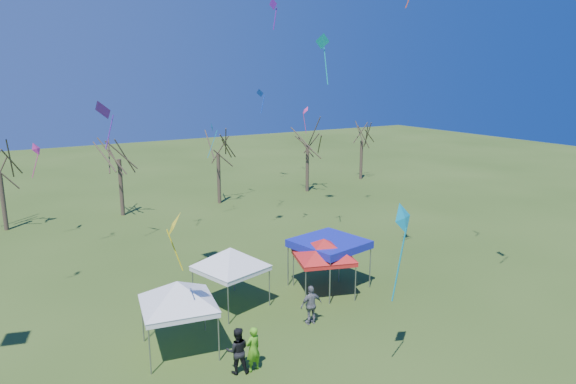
# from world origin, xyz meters

# --- Properties ---
(ground) EXTENTS (140.00, 140.00, 0.00)m
(ground) POSITION_xyz_m (0.00, 0.00, 0.00)
(ground) COLOR #304A18
(ground) RESTS_ON ground
(tree_2) EXTENTS (3.71, 3.71, 8.18)m
(tree_2) POSITION_xyz_m (-2.37, 24.38, 6.29)
(tree_2) COLOR #3D2D21
(tree_2) RESTS_ON ground
(tree_3) EXTENTS (3.59, 3.59, 7.91)m
(tree_3) POSITION_xyz_m (6.03, 24.04, 6.08)
(tree_3) COLOR #3D2D21
(tree_3) RESTS_ON ground
(tree_4) EXTENTS (3.58, 3.58, 7.89)m
(tree_4) POSITION_xyz_m (15.36, 24.00, 6.06)
(tree_4) COLOR #3D2D21
(tree_4) RESTS_ON ground
(tree_5) EXTENTS (3.39, 3.39, 7.46)m
(tree_5) POSITION_xyz_m (23.72, 26.07, 5.73)
(tree_5) COLOR #3D2D21
(tree_5) RESTS_ON ground
(tent_white_west) EXTENTS (4.00, 4.00, 3.58)m
(tent_white_west) POSITION_xyz_m (-5.48, 1.66, 2.89)
(tent_white_west) COLOR gray
(tent_white_west) RESTS_ON ground
(tent_white_mid) EXTENTS (3.87, 3.87, 3.55)m
(tent_white_mid) POSITION_xyz_m (-1.87, 4.38, 2.86)
(tent_white_mid) COLOR gray
(tent_white_mid) RESTS_ON ground
(tent_red) EXTENTS (3.74, 3.74, 3.47)m
(tent_red) POSITION_xyz_m (2.92, 3.35, 2.80)
(tent_red) COLOR gray
(tent_red) RESTS_ON ground
(tent_blue) EXTENTS (3.91, 3.91, 2.63)m
(tent_blue) POSITION_xyz_m (3.68, 3.92, 2.42)
(tent_blue) COLOR gray
(tent_blue) RESTS_ON ground
(person_grey) EXTENTS (1.11, 0.50, 1.86)m
(person_grey) POSITION_xyz_m (0.51, 0.84, 0.93)
(person_grey) COLOR slate
(person_grey) RESTS_ON ground
(person_green) EXTENTS (0.74, 0.57, 1.82)m
(person_green) POSITION_xyz_m (-3.54, -1.20, 0.91)
(person_green) COLOR #54AA1B
(person_green) RESTS_ON ground
(person_dark) EXTENTS (1.10, 0.99, 1.86)m
(person_dark) POSITION_xyz_m (-4.12, -1.02, 0.93)
(person_dark) COLOR black
(person_dark) RESTS_ON ground
(kite_1) EXTENTS (0.91, 1.18, 2.37)m
(kite_1) POSITION_xyz_m (-6.04, 0.03, 5.97)
(kite_1) COLOR yellow
(kite_1) RESTS_ON ground
(kite_18) EXTENTS (0.36, 0.74, 1.87)m
(kite_18) POSITION_xyz_m (4.44, 11.17, 15.31)
(kite_18) COLOR #6E18A9
(kite_18) RESTS_ON ground
(kite_13) EXTENTS (0.94, 0.99, 2.36)m
(kite_13) POSITION_xyz_m (-8.54, 20.42, 6.36)
(kite_13) COLOR #DB3085
(kite_13) RESTS_ON ground
(kite_11) EXTENTS (1.38, 1.60, 3.01)m
(kite_11) POSITION_xyz_m (-4.94, 15.94, 9.11)
(kite_11) COLOR #6119B0
(kite_11) RESTS_ON ground
(kite_17) EXTENTS (1.04, 0.60, 3.13)m
(kite_17) POSITION_xyz_m (7.21, 9.95, 13.18)
(kite_17) COLOR #0BB3AC
(kite_17) RESTS_ON ground
(kite_12) EXTENTS (0.61, 0.89, 2.60)m
(kite_12) POSITION_xyz_m (14.71, 23.42, 7.91)
(kite_12) COLOR #DD3179
(kite_12) RESTS_ON ground
(kite_22) EXTENTS (0.81, 0.95, 2.72)m
(kite_22) POSITION_xyz_m (3.68, 19.54, 7.19)
(kite_22) COLOR #0C8FB6
(kite_22) RESTS_ON ground
(kite_19) EXTENTS (0.62, 0.76, 1.87)m
(kite_19) POSITION_xyz_m (7.19, 18.19, 9.79)
(kite_19) COLOR #123CC5
(kite_19) RESTS_ON ground
(kite_5) EXTENTS (1.19, 0.76, 3.66)m
(kite_5) POSITION_xyz_m (0.72, -4.59, 6.29)
(kite_5) COLOR #0C9ABA
(kite_5) RESTS_ON ground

